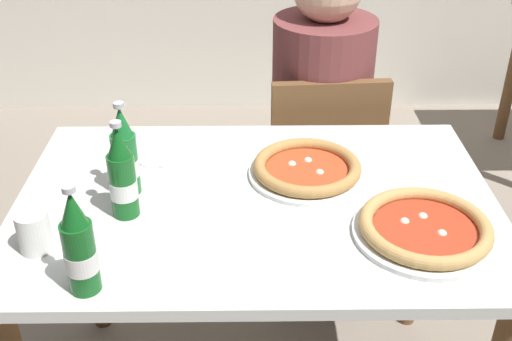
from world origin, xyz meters
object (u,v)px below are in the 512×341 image
object	(u,v)px
paper_cup	(34,232)
diner_seated	(319,134)
chair_behind_table	(320,166)
pizza_margherita_near	(425,228)
pizza_marinara_far	(307,169)
dining_table_main	(256,235)
beer_bottle_right	(125,156)
beer_bottle_left	(79,248)
beer_bottle_center	(122,177)
napkin_with_cutlery	(162,151)

from	to	relation	value
paper_cup	diner_seated	bearing A→B (deg)	50.09
chair_behind_table	pizza_margherita_near	distance (m)	0.84
chair_behind_table	pizza_marinara_far	world-z (taller)	chair_behind_table
chair_behind_table	pizza_margherita_near	size ratio (longest dim) A/B	2.59
dining_table_main	beer_bottle_right	world-z (taller)	beer_bottle_right
chair_behind_table	diner_seated	xyz separation A→B (m)	(-0.00, 0.05, 0.10)
beer_bottle_left	beer_bottle_center	world-z (taller)	same
pizza_margherita_near	chair_behind_table	bearing A→B (deg)	100.63
diner_seated	beer_bottle_right	xyz separation A→B (m)	(-0.56, -0.63, 0.27)
dining_table_main	pizza_marinara_far	size ratio (longest dim) A/B	3.90
diner_seated	beer_bottle_left	xyz separation A→B (m)	(-0.58, -0.99, 0.27)
napkin_with_cutlery	paper_cup	distance (m)	0.50
pizza_margherita_near	paper_cup	xyz separation A→B (m)	(-0.87, -0.04, 0.03)
chair_behind_table	dining_table_main	bearing A→B (deg)	64.93
dining_table_main	paper_cup	size ratio (longest dim) A/B	12.63
diner_seated	beer_bottle_right	distance (m)	0.88
chair_behind_table	diner_seated	bearing A→B (deg)	-88.46
pizza_margherita_near	beer_bottle_right	xyz separation A→B (m)	(-0.70, 0.20, 0.08)
beer_bottle_center	napkin_with_cutlery	xyz separation A→B (m)	(0.05, 0.30, -0.10)
paper_cup	dining_table_main	bearing A→B (deg)	22.36
dining_table_main	chair_behind_table	distance (m)	0.67
pizza_margherita_near	beer_bottle_right	world-z (taller)	beer_bottle_right
chair_behind_table	napkin_with_cutlery	world-z (taller)	chair_behind_table
pizza_margherita_near	beer_bottle_center	world-z (taller)	beer_bottle_center
diner_seated	pizza_margherita_near	size ratio (longest dim) A/B	3.69
beer_bottle_center	napkin_with_cutlery	bearing A→B (deg)	81.07
beer_bottle_right	paper_cup	size ratio (longest dim) A/B	2.60
pizza_marinara_far	beer_bottle_right	bearing A→B (deg)	-171.22
pizza_marinara_far	beer_bottle_left	xyz separation A→B (m)	(-0.49, -0.44, 0.08)
pizza_margherita_near	paper_cup	size ratio (longest dim) A/B	3.45
paper_cup	chair_behind_table	bearing A→B (deg)	48.20
chair_behind_table	beer_bottle_center	distance (m)	0.95
beer_bottle_left	napkin_with_cutlery	size ratio (longest dim) A/B	1.13
beer_bottle_center	dining_table_main	bearing A→B (deg)	11.80
dining_table_main	pizza_margherita_near	xyz separation A→B (m)	(0.38, -0.16, 0.13)
dining_table_main	pizza_margherita_near	distance (m)	0.44
pizza_marinara_far	beer_bottle_center	bearing A→B (deg)	-159.08
napkin_with_cutlery	paper_cup	xyz separation A→B (m)	(-0.22, -0.44, 0.04)
dining_table_main	beer_bottle_right	size ratio (longest dim) A/B	4.86
pizza_marinara_far	paper_cup	world-z (taller)	paper_cup
pizza_margherita_near	beer_bottle_left	bearing A→B (deg)	-166.95
beer_bottle_center	paper_cup	bearing A→B (deg)	-142.34
pizza_marinara_far	napkin_with_cutlery	size ratio (longest dim) A/B	1.41
pizza_margherita_near	beer_bottle_center	xyz separation A→B (m)	(-0.69, 0.10, 0.08)
dining_table_main	diner_seated	world-z (taller)	diner_seated
dining_table_main	beer_bottle_right	distance (m)	0.39
pizza_marinara_far	napkin_with_cutlery	world-z (taller)	pizza_marinara_far
pizza_margherita_near	pizza_marinara_far	distance (m)	0.36
pizza_margherita_near	beer_bottle_center	distance (m)	0.71
dining_table_main	diner_seated	bearing A→B (deg)	70.65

